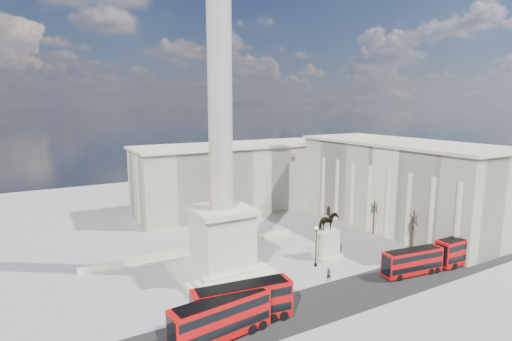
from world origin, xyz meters
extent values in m
plane|color=gray|center=(0.00, 0.00, 0.00)|extent=(180.00, 180.00, 0.00)
cube|color=black|center=(5.00, -10.00, 0.00)|extent=(120.00, 9.00, 0.01)
cube|color=beige|center=(0.00, 5.00, 0.50)|extent=(14.00, 14.00, 1.00)
cube|color=beige|center=(0.00, 5.00, 1.25)|extent=(12.00, 12.00, 0.50)
cube|color=beige|center=(0.00, 5.00, 1.75)|extent=(10.00, 10.00, 0.50)
cube|color=beige|center=(0.00, 5.00, 6.00)|extent=(8.00, 8.00, 8.00)
cube|color=beige|center=(0.00, 5.00, 10.40)|extent=(9.00, 9.00, 0.80)
cylinder|color=#A99D8C|center=(0.00, 5.00, 27.80)|extent=(3.60, 3.60, 34.00)
cube|color=#BEB89D|center=(0.00, 16.00, 0.55)|extent=(40.00, 0.60, 1.10)
cube|color=beige|center=(45.00, 10.00, 9.00)|extent=(18.00, 45.00, 18.00)
cube|color=#BEB89D|center=(45.00, 10.00, 18.30)|extent=(19.00, 46.00, 0.60)
cube|color=beige|center=(20.00, 40.00, 8.00)|extent=(50.00, 16.00, 16.00)
cube|color=#BEB89D|center=(20.00, 40.00, 16.30)|extent=(51.00, 17.00, 0.60)
cube|color=#B0090A|center=(-7.47, -10.94, 2.61)|extent=(12.33, 4.12, 4.45)
cube|color=black|center=(-7.47, -10.94, 1.81)|extent=(11.86, 4.13, 0.99)
cube|color=black|center=(-7.47, -10.94, 3.79)|extent=(11.86, 4.13, 0.99)
cube|color=black|center=(-7.47, -10.94, 4.87)|extent=(11.10, 3.71, 0.07)
cylinder|color=black|center=(-4.11, -10.55, 0.60)|extent=(1.53, 2.99, 1.21)
cylinder|color=black|center=(-2.66, -10.38, 0.60)|extent=(1.53, 2.99, 1.21)
cube|color=#B0090A|center=(-3.87, -9.23, 2.67)|extent=(12.63, 4.33, 4.56)
cube|color=black|center=(-3.87, -9.23, 1.86)|extent=(12.14, 4.32, 1.01)
cube|color=black|center=(-3.87, -9.23, 3.88)|extent=(12.14, 4.32, 1.01)
cube|color=black|center=(-3.87, -9.23, 4.98)|extent=(11.36, 3.89, 0.07)
cylinder|color=black|center=(-7.92, -8.72, 0.62)|extent=(1.59, 3.06, 1.24)
cylinder|color=black|center=(-0.43, -9.66, 0.62)|extent=(1.59, 3.06, 1.24)
cylinder|color=black|center=(1.04, -9.84, 0.62)|extent=(1.59, 3.06, 1.24)
cube|color=#B0090A|center=(25.78, -9.80, 2.22)|extent=(10.48, 3.63, 3.78)
cube|color=black|center=(25.78, -9.80, 1.54)|extent=(10.08, 3.63, 0.84)
cube|color=black|center=(25.78, -9.80, 3.22)|extent=(10.08, 3.63, 0.84)
cube|color=black|center=(25.78, -9.80, 4.14)|extent=(9.44, 3.26, 0.06)
cylinder|color=black|center=(22.42, -9.37, 0.51)|extent=(1.33, 2.57, 1.03)
cylinder|color=black|center=(28.64, -10.17, 0.51)|extent=(1.33, 2.57, 1.03)
cylinder|color=black|center=(29.86, -10.33, 0.51)|extent=(1.33, 2.57, 1.03)
cube|color=#B0090A|center=(37.19, -10.78, 2.45)|extent=(11.44, 2.90, 4.19)
cube|color=black|center=(37.19, -10.78, 1.71)|extent=(10.99, 2.95, 0.93)
cube|color=black|center=(37.19, -10.78, 3.57)|extent=(10.99, 2.95, 0.93)
cube|color=black|center=(37.19, -10.78, 4.58)|extent=(10.29, 2.61, 0.06)
cylinder|color=black|center=(33.43, -10.67, 0.57)|extent=(1.21, 2.74, 1.14)
cylinder|color=black|center=(40.37, -10.87, 0.57)|extent=(1.21, 2.74, 1.14)
cylinder|color=black|center=(41.73, -10.91, 0.57)|extent=(1.21, 2.74, 1.14)
cylinder|color=black|center=(14.69, 0.26, 0.26)|extent=(0.46, 0.46, 0.53)
cylinder|color=black|center=(14.69, 0.26, 3.17)|extent=(0.17, 0.17, 6.34)
cylinder|color=black|center=(14.69, 0.26, 6.23)|extent=(0.32, 0.32, 0.32)
sphere|color=silver|center=(14.69, 0.26, 6.60)|extent=(0.59, 0.59, 0.59)
cube|color=#BEB89D|center=(18.93, 2.45, 0.28)|extent=(4.48, 3.36, 0.56)
cube|color=#BEB89D|center=(18.93, 2.45, 2.46)|extent=(3.58, 2.46, 4.93)
imported|color=black|center=(18.93, 2.45, 6.44)|extent=(3.72, 1.96, 3.02)
cylinder|color=black|center=(18.93, 2.45, 8.25)|extent=(0.56, 0.56, 1.34)
sphere|color=black|center=(18.93, 2.45, 9.00)|extent=(0.40, 0.40, 0.40)
cylinder|color=#332319|center=(33.63, -3.34, 3.92)|extent=(0.31, 0.31, 7.84)
cylinder|color=#332319|center=(35.41, 7.74, 3.52)|extent=(0.32, 0.32, 7.04)
cylinder|color=#332319|center=(41.06, 10.55, 3.90)|extent=(0.33, 0.33, 7.81)
imported|color=black|center=(13.16, -4.90, 0.95)|extent=(0.75, 0.55, 1.89)
imported|color=black|center=(28.61, -5.27, 0.83)|extent=(1.02, 1.01, 1.66)
imported|color=black|center=(4.36, -3.93, 0.77)|extent=(0.93, 0.86, 1.53)
camera|label=1|loc=(-24.57, -49.21, 26.43)|focal=28.00mm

